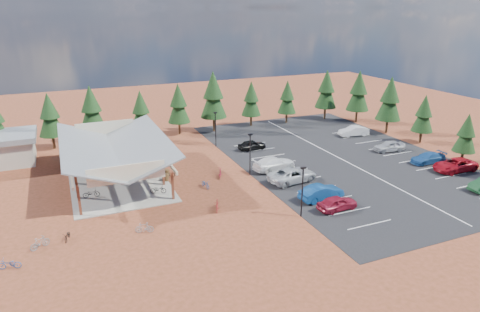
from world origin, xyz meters
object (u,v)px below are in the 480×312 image
car_9 (354,131)px  trash_bin_1 (167,173)px  bike_11 (217,205)px  bike_3 (94,164)px  bike_5 (126,179)px  bike_4 (158,189)px  car_1 (321,192)px  car_8 (389,146)px  lamp_post_1 (250,151)px  trash_bin_0 (166,178)px  bike_6 (124,170)px  car_6 (455,165)px  car_2 (293,175)px  bike_10 (9,264)px  bike_pavilion (114,148)px  bike_16 (168,175)px  car_4 (252,145)px  bike_9 (40,243)px  car_0 (337,203)px  bike_1 (95,181)px  bike_15 (220,173)px  lamp_post_2 (216,127)px  bike_13 (144,228)px  bike_2 (105,166)px  bike_7 (119,159)px  bike_8 (67,236)px  bike_0 (91,193)px  car_7 (428,158)px  lamp_post_0 (302,188)px

car_9 → trash_bin_1: bearing=-73.4°
bike_11 → car_9: size_ratio=0.39×
bike_3 → bike_5: 7.06m
bike_4 → bike_11: size_ratio=0.95×
car_1 → car_8: car_1 is taller
bike_3 → car_9: car_9 is taller
lamp_post_1 → bike_4: size_ratio=2.97×
trash_bin_0 → bike_6: size_ratio=0.60×
car_6 → car_9: same height
trash_bin_1 → car_2: bearing=-29.1°
bike_10 → car_1: (29.18, 1.28, 0.39)m
bike_pavilion → bike_5: 3.90m
bike_16 → car_1: car_1 is taller
lamp_post_1 → car_4: bearing=63.9°
bike_9 → car_0: car_0 is taller
bike_1 → car_4: 22.39m
bike_5 → bike_15: 10.89m
lamp_post_2 → bike_16: (-9.40, -9.42, -2.52)m
car_1 → bike_13: bearing=84.8°
bike_2 → trash_bin_1: bearing=-110.8°
bike_10 → bike_13: 10.83m
bike_7 → bike_8: bike_7 is taller
bike_pavilion → car_0: bike_pavilion is taller
lamp_post_1 → car_8: (21.63, 0.34, -2.19)m
bike_0 → bike_15: (14.69, 0.24, -0.01)m
car_6 → car_7: (-0.84, 3.46, -0.09)m
bike_2 → car_4: 20.16m
bike_pavilion → lamp_post_0: size_ratio=3.77×
car_4 → bike_pavilion: bearing=95.9°
lamp_post_1 → lamp_post_2: 12.00m
bike_2 → car_6: (39.64, -17.43, 0.30)m
bike_5 → car_9: (36.01, 5.70, 0.17)m
bike_13 → bike_6: bearing=-165.0°
car_7 → car_0: bearing=-66.6°
bike_0 → car_1: size_ratio=0.35×
lamp_post_1 → bike_16: size_ratio=2.99×
trash_bin_0 → car_4: bearing=25.6°
lamp_post_1 → bike_4: (-11.53, -1.35, -2.42)m
bike_13 → bike_8: bearing=-84.6°
bike_7 → car_2: (17.62, -14.38, 0.24)m
bike_pavilion → bike_8: 14.60m
trash_bin_0 → car_9: size_ratio=0.19×
bike_13 → bike_0: bearing=-141.8°
bike_7 → bike_11: (7.02, -17.90, -0.08)m
bike_3 → car_1: car_1 is taller
bike_11 → bike_13: bike_11 is taller
trash_bin_0 → bike_1: bike_1 is taller
bike_5 → bike_8: (-6.72, -10.74, -0.24)m
trash_bin_0 → lamp_post_1: bearing=-10.7°
bike_5 → car_9: 36.46m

